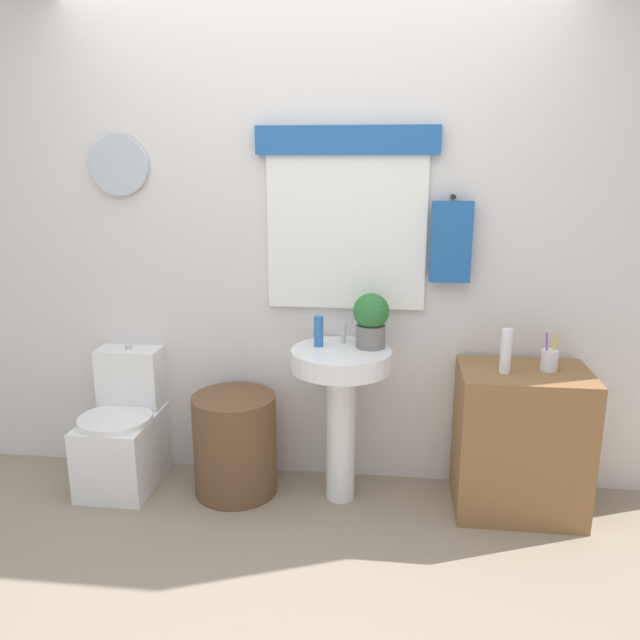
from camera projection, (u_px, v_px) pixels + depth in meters
ground_plane at (277, 604)px, 2.49m from camera, size 8.00×8.00×0.00m
back_wall at (313, 241)px, 3.27m from camera, size 4.40×0.18×2.60m
toilet at (125, 433)px, 3.38m from camera, size 0.38×0.51×0.74m
laundry_hamper at (235, 444)px, 3.28m from camera, size 0.43×0.43×0.54m
pedestal_sink at (341, 389)px, 3.14m from camera, size 0.50×0.50×0.81m
faucet at (344, 333)px, 3.19m from camera, size 0.03×0.03×0.10m
wooden_cabinet at (520, 441)px, 3.09m from camera, size 0.62×0.44×0.73m
soap_bottle at (319, 331)px, 3.13m from camera, size 0.05×0.05×0.16m
potted_plant at (371, 319)px, 3.09m from camera, size 0.18×0.18×0.28m
lotion_bottle at (506, 351)px, 2.95m from camera, size 0.05×0.05×0.21m
toothbrush_cup at (549, 360)px, 3.00m from camera, size 0.08×0.08×0.19m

